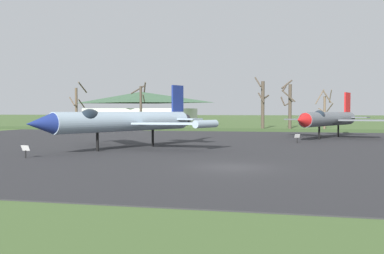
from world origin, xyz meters
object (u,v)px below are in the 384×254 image
(info_placard_front_right, at_px, (26,150))
(jet_fighter_front_right, at_px, (123,121))
(jet_fighter_rear_center, at_px, (328,119))
(visitor_building, at_px, (141,108))
(info_placard_rear_center, at_px, (297,138))

(info_placard_front_right, bearing_deg, jet_fighter_front_right, 63.85)
(info_placard_front_right, relative_size, jet_fighter_rear_center, 0.06)
(jet_fighter_rear_center, bearing_deg, jet_fighter_front_right, -135.68)
(jet_fighter_front_right, height_order, visitor_building, visitor_building)
(info_placard_rear_center, xyz_separation_m, visitor_building, (-34.92, 54.71, 3.34))
(info_placard_rear_center, bearing_deg, info_placard_front_right, -136.35)
(jet_fighter_front_right, relative_size, visitor_building, 0.59)
(jet_fighter_front_right, relative_size, info_placard_front_right, 17.52)
(info_placard_rear_center, bearing_deg, jet_fighter_front_right, -146.49)
(info_placard_rear_center, relative_size, visitor_building, 0.03)
(info_placard_front_right, height_order, visitor_building, visitor_building)
(info_placard_front_right, bearing_deg, jet_fighter_rear_center, 49.32)
(info_placard_front_right, xyz_separation_m, jet_fighter_rear_center, (22.03, 25.64, 1.77))
(jet_fighter_front_right, xyz_separation_m, jet_fighter_rear_center, (18.14, 17.72, -0.04))
(info_placard_front_right, xyz_separation_m, info_placard_rear_center, (18.30, 17.46, 0.00))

